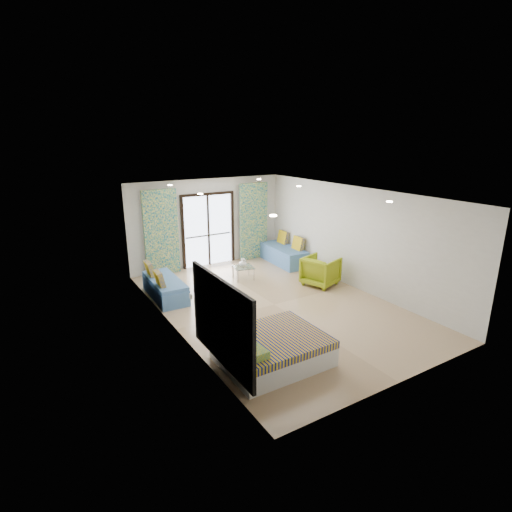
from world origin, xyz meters
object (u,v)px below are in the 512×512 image
bed (271,349)px  daybed_left (164,287)px  armchair (321,269)px  coffee_table (243,268)px  daybed_right (284,254)px

bed → daybed_left: 3.99m
bed → armchair: size_ratio=2.11×
daybed_left → coffee_table: (2.37, 0.15, 0.05)m
daybed_right → coffee_table: daybed_right is taller
daybed_right → coffee_table: bearing=-158.0°
daybed_left → bed: bearing=-79.5°
bed → daybed_left: daybed_left is taller
coffee_table → armchair: 2.18m
daybed_right → armchair: 2.16m
coffee_table → armchair: armchair is taller
coffee_table → armchair: size_ratio=0.74×
daybed_left → daybed_right: daybed_right is taller
armchair → daybed_left: bearing=52.6°
bed → coffee_table: bed is taller
daybed_right → coffee_table: (-1.86, -0.64, 0.03)m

